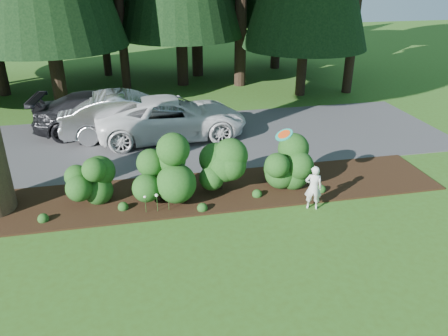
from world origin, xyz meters
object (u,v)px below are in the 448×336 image
(car_white_suv, at_px, (172,117))
(car_dark_suv, at_px, (107,113))
(car_silver_wagon, at_px, (129,114))
(child, at_px, (313,188))
(frisbee, at_px, (284,135))

(car_white_suv, distance_m, car_dark_suv, 2.57)
(car_silver_wagon, height_order, child, car_silver_wagon)
(car_white_suv, bearing_deg, car_dark_suv, 65.39)
(car_silver_wagon, height_order, car_white_suv, car_silver_wagon)
(child, bearing_deg, car_silver_wagon, -33.71)
(car_dark_suv, bearing_deg, car_white_suv, -106.89)
(child, bearing_deg, car_dark_suv, -31.12)
(car_dark_suv, xyz_separation_m, frisbee, (4.67, -6.81, 1.29))
(car_dark_suv, bearing_deg, child, -136.45)
(car_white_suv, height_order, frisbee, frisbee)
(child, distance_m, frisbee, 1.70)
(car_silver_wagon, xyz_separation_m, car_white_suv, (1.56, -0.53, -0.05))
(child, bearing_deg, frisbee, 6.99)
(car_silver_wagon, relative_size, car_white_suv, 0.90)
(frisbee, bearing_deg, car_white_suv, 111.44)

